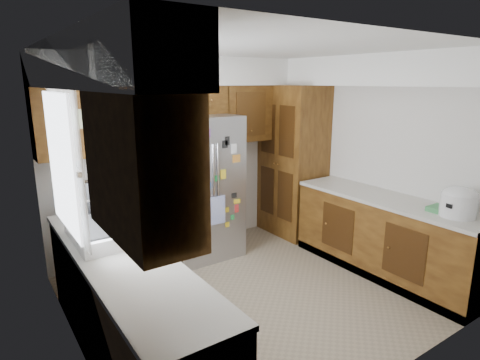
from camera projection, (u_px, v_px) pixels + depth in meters
name	position (u px, v px, depth m)	size (l,w,h in m)	color
floor	(256.00, 291.00, 4.32)	(3.60, 3.60, 0.00)	gray
room_shell	(229.00, 119.00, 4.11)	(3.64, 3.24, 2.52)	silver
left_counter_run	(130.00, 291.00, 3.49)	(1.36, 3.20, 0.92)	#41230C
right_counter_run	(385.00, 239.00, 4.66)	(0.63, 2.25, 0.92)	#41230C
pantry	(293.00, 161.00, 5.80)	(0.60, 0.90, 2.15)	#41230C
fridge	(200.00, 187.00, 5.06)	(0.90, 0.79, 1.80)	gray
bridge_cabinet	(189.00, 100.00, 4.99)	(0.96, 0.34, 0.35)	#41230C
fridge_top_items	(187.00, 75.00, 4.90)	(0.90, 0.30, 0.28)	blue
sink_assembly	(106.00, 231.00, 3.33)	(0.52, 0.74, 0.37)	white
left_counter_clutter	(86.00, 202.00, 3.92)	(0.38, 0.88, 0.38)	black
rice_cooker	(459.00, 201.00, 3.88)	(0.34, 0.33, 0.30)	white
paper_towel	(446.00, 203.00, 3.95)	(0.11, 0.11, 0.24)	white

